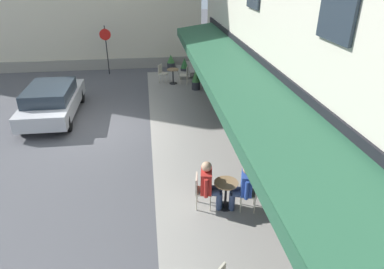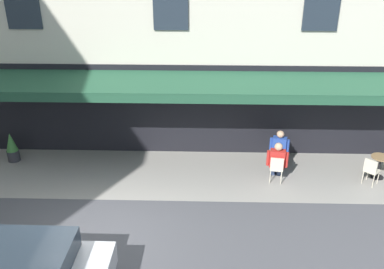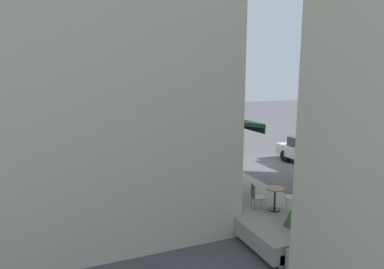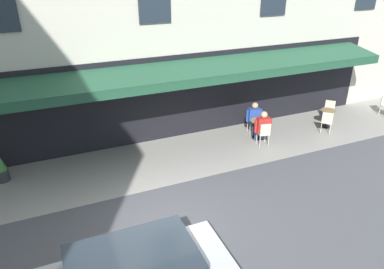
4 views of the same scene
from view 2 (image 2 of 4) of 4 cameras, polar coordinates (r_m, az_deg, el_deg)
name	(u,v)px [view 2 (image 2 of 4)]	position (r m, az deg, el deg)	size (l,w,h in m)	color
ground_plane	(95,240)	(11.29, -13.08, -13.80)	(70.00, 70.00, 0.00)	#4C4C51
sidewalk_cafe_terrace	(218,174)	(13.75, 3.64, -5.37)	(20.50, 3.20, 0.01)	gray
cafe_table_near_entrance	(277,159)	(13.85, 11.55, -3.31)	(0.60, 0.60, 0.75)	black
cafe_chair_cream_by_window	(277,167)	(13.27, 11.48, -4.37)	(0.47, 0.47, 0.91)	beige
cafe_chair_cream_corner_left	(279,149)	(14.39, 11.82, -1.96)	(0.49, 0.49, 0.91)	beige
cafe_table_mid_terrace	(380,164)	(14.57, 24.25, -3.69)	(0.60, 0.60, 0.75)	black
cafe_chair_cream_near_door	(371,169)	(14.01, 23.25, -4.39)	(0.57, 0.57, 0.91)	beige
seated_patron_in_red	(277,159)	(13.38, 11.57, -3.35)	(0.66, 0.60, 1.31)	navy
seated_companion_in_blue	(279,148)	(14.13, 11.79, -1.82)	(0.63, 0.59, 1.29)	navy
potted_plant_entrance_right	(12,147)	(15.56, -23.37, -1.64)	(0.41, 0.41, 1.04)	#2D2D33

